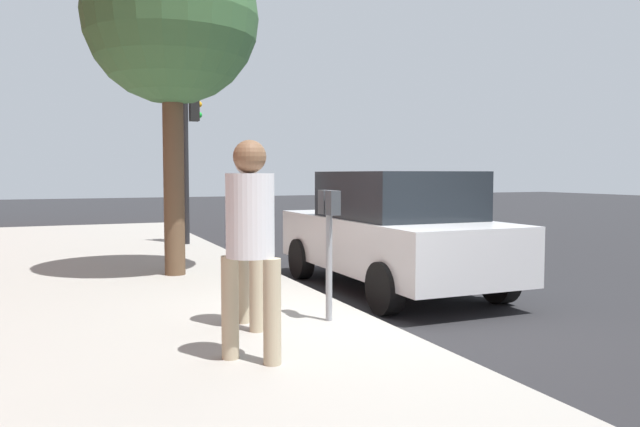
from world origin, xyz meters
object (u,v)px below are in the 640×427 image
(parking_meter, at_px, (329,227))
(traffic_signal, at_px, (190,136))
(parked_sedan_near, at_px, (392,231))
(street_tree, at_px, (171,19))
(pedestrian_bystander, at_px, (250,230))
(pedestrian_at_meter, at_px, (249,221))

(parking_meter, bearing_deg, traffic_signal, -0.51)
(parking_meter, distance_m, parked_sedan_near, 2.72)
(street_tree, bearing_deg, traffic_signal, -14.49)
(pedestrian_bystander, height_order, traffic_signal, traffic_signal)
(parking_meter, height_order, pedestrian_bystander, pedestrian_bystander)
(traffic_signal, bearing_deg, parking_meter, 179.49)
(pedestrian_bystander, relative_size, street_tree, 0.35)
(pedestrian_at_meter, xyz_separation_m, pedestrian_bystander, (-1.13, 0.32, 0.02))
(pedestrian_at_meter, distance_m, parked_sedan_near, 3.35)
(pedestrian_at_meter, distance_m, pedestrian_bystander, 1.18)
(pedestrian_bystander, relative_size, parked_sedan_near, 0.42)
(parking_meter, xyz_separation_m, traffic_signal, (7.91, -0.07, 1.41))
(pedestrian_at_meter, bearing_deg, parking_meter, -9.37)
(pedestrian_bystander, xyz_separation_m, street_tree, (4.80, -0.18, 2.84))
(pedestrian_at_meter, distance_m, traffic_signal, 8.01)
(pedestrian_bystander, bearing_deg, parking_meter, -1.65)
(street_tree, xyz_separation_m, traffic_signal, (4.18, -1.08, -1.53))
(parking_meter, relative_size, pedestrian_bystander, 0.75)
(street_tree, height_order, traffic_signal, street_tree)
(parking_meter, distance_m, pedestrian_at_meter, 0.88)
(parking_meter, distance_m, pedestrian_bystander, 1.60)
(parking_meter, relative_size, pedestrian_at_meter, 0.77)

